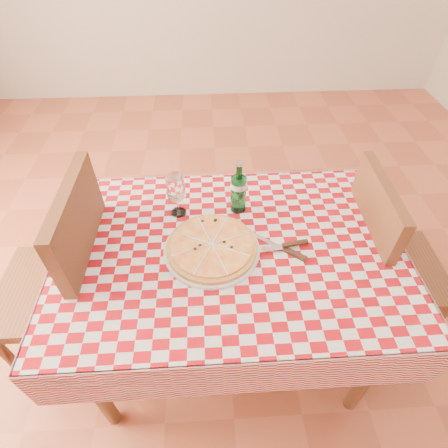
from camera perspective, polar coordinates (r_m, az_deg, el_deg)
The scene contains 8 objects.
dining_table at distance 1.39m, azimuth 0.97°, elevation -6.34°, with size 1.20×0.80×0.75m.
tablecloth at distance 1.32m, azimuth 1.02°, elevation -3.77°, with size 1.30×0.90×0.01m, color #9A0912.
chair_near at distance 1.71m, azimuth 24.20°, elevation -4.92°, with size 0.45×0.45×0.96m.
chair_far at distance 1.58m, azimuth -23.79°, elevation -7.67°, with size 0.47×0.47×1.03m.
pizza_plate at distance 1.29m, azimuth -2.02°, elevation -3.67°, with size 0.36×0.36×0.05m, color #BB843E, non-canonical shape.
water_bottle at distance 1.39m, azimuth 2.40°, elevation 6.04°, with size 0.07×0.07×0.23m, color #19672D, non-canonical shape.
wine_glass at distance 1.40m, azimuth -7.74°, elevation 4.61°, with size 0.07×0.07×0.18m, color white, non-canonical shape.
cutlery at distance 1.32m, azimuth 9.53°, elevation -3.66°, with size 0.25×0.21×0.03m, color silver, non-canonical shape.
Camera 1 is at (-0.07, -0.87, 1.74)m, focal length 28.00 mm.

